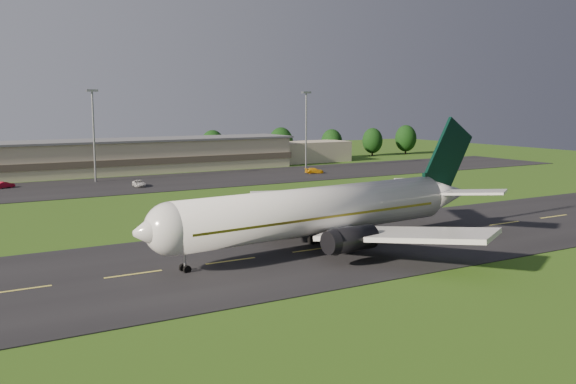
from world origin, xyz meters
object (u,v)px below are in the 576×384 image
airliner (322,211)px  service_vehicle_d (314,171)px  light_mast_centre (93,124)px  service_vehicle_b (4,185)px  service_vehicle_c (139,183)px  light_mast_east (306,121)px  terminal (84,159)px

airliner → service_vehicle_d: airliner is taller
light_mast_centre → service_vehicle_b: (-18.75, -1.07, -11.98)m
service_vehicle_b → service_vehicle_c: size_ratio=0.84×
service_vehicle_c → service_vehicle_d: (45.18, 2.45, 0.02)m
light_mast_east → service_vehicle_c: bearing=-165.5°
light_mast_east → service_vehicle_c: 52.22m
service_vehicle_b → service_vehicle_d: bearing=-122.0°
terminal → service_vehicle_c: (4.40, -28.93, -3.23)m
airliner → light_mast_centre: light_mast_centre is taller
airliner → light_mast_centre: size_ratio=2.52×
light_mast_centre → service_vehicle_b: light_mast_centre is taller
airliner → service_vehicle_c: airliner is taller
airliner → service_vehicle_c: (-1.40, 67.17, -3.90)m
light_mast_east → service_vehicle_b: size_ratio=5.09×
airliner → service_vehicle_d: 82.33m
terminal → airliner: bearing=-86.5°
airliner → light_mast_east: light_mast_east is taller
light_mast_east → terminal: bearing=163.2°
airliner → light_mast_centre: (-7.20, 79.92, 8.08)m
service_vehicle_d → airliner: bearing=167.6°
airliner → service_vehicle_b: (-25.96, 78.85, -3.90)m
service_vehicle_b → service_vehicle_d: size_ratio=0.85×
terminal → service_vehicle_c: size_ratio=30.64×
service_vehicle_c → service_vehicle_d: service_vehicle_d is taller
light_mast_east → service_vehicle_d: size_ratio=4.34×
terminal → service_vehicle_b: size_ratio=36.27×
service_vehicle_c → service_vehicle_d: bearing=9.8°
terminal → light_mast_centre: 18.45m
light_mast_centre → light_mast_east: 55.00m
terminal → service_vehicle_d: (49.58, -26.48, -3.21)m
airliner → light_mast_east: (47.80, 79.92, 8.08)m
service_vehicle_c → service_vehicle_d: size_ratio=1.01×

